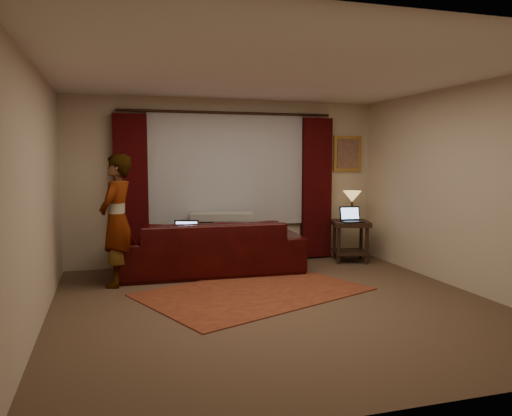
% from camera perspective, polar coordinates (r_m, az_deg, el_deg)
% --- Properties ---
extents(floor, '(5.00, 5.00, 0.01)m').
position_cam_1_polar(floor, '(5.83, 2.45, -11.06)').
color(floor, brown).
rests_on(floor, ground).
extents(ceiling, '(5.00, 5.00, 0.02)m').
position_cam_1_polar(ceiling, '(5.65, 2.57, 15.12)').
color(ceiling, silver).
rests_on(ceiling, ground).
extents(wall_back, '(5.00, 0.02, 2.60)m').
position_cam_1_polar(wall_back, '(7.99, -3.34, 3.01)').
color(wall_back, '#BFAD95').
rests_on(wall_back, ground).
extents(wall_front, '(5.00, 0.02, 2.60)m').
position_cam_1_polar(wall_front, '(3.34, 16.63, -1.00)').
color(wall_front, '#BFAD95').
rests_on(wall_front, ground).
extents(wall_left, '(0.02, 5.00, 2.60)m').
position_cam_1_polar(wall_left, '(5.33, -23.81, 1.18)').
color(wall_left, '#BFAD95').
rests_on(wall_left, ground).
extents(wall_right, '(0.02, 5.00, 2.60)m').
position_cam_1_polar(wall_right, '(6.83, 22.79, 2.11)').
color(wall_right, '#BFAD95').
rests_on(wall_right, ground).
extents(sheer_curtain, '(2.50, 0.05, 1.80)m').
position_cam_1_polar(sheer_curtain, '(7.93, -3.25, 4.44)').
color(sheer_curtain, '#A1A1A8').
rests_on(sheer_curtain, wall_back).
extents(drape_left, '(0.50, 0.14, 2.30)m').
position_cam_1_polar(drape_left, '(7.69, -14.10, 1.85)').
color(drape_left, black).
rests_on(drape_left, floor).
extents(drape_right, '(0.50, 0.14, 2.30)m').
position_cam_1_polar(drape_right, '(8.37, 6.90, 2.28)').
color(drape_right, black).
rests_on(drape_right, floor).
extents(curtain_rod, '(0.04, 0.04, 3.40)m').
position_cam_1_polar(curtain_rod, '(7.91, -3.20, 10.82)').
color(curtain_rod, black).
rests_on(curtain_rod, wall_back).
extents(picture_frame, '(0.50, 0.04, 0.60)m').
position_cam_1_polar(picture_frame, '(8.68, 10.39, 6.11)').
color(picture_frame, gold).
rests_on(picture_frame, wall_back).
extents(sofa, '(2.69, 1.24, 1.07)m').
position_cam_1_polar(sofa, '(7.32, -5.25, -3.27)').
color(sofa, black).
rests_on(sofa, floor).
extents(throw_blanket, '(1.00, 0.56, 0.11)m').
position_cam_1_polar(throw_blanket, '(7.60, -3.95, 1.17)').
color(throw_blanket, gray).
rests_on(throw_blanket, sofa).
extents(clothing_pile, '(0.57, 0.49, 0.21)m').
position_cam_1_polar(clothing_pile, '(7.33, 1.61, -2.40)').
color(clothing_pile, '#7A4356').
rests_on(clothing_pile, sofa).
extents(laptop_sofa, '(0.45, 0.47, 0.25)m').
position_cam_1_polar(laptop_sofa, '(7.08, -8.16, -2.58)').
color(laptop_sofa, black).
rests_on(laptop_sofa, sofa).
extents(area_rug, '(3.12, 2.64, 0.01)m').
position_cam_1_polar(area_rug, '(6.34, -0.25, -9.56)').
color(area_rug, maroon).
rests_on(area_rug, floor).
extents(end_table, '(0.72, 0.72, 0.66)m').
position_cam_1_polar(end_table, '(8.26, 10.72, -3.75)').
color(end_table, black).
rests_on(end_table, floor).
extents(tiffany_lamp, '(0.39, 0.39, 0.48)m').
position_cam_1_polar(tiffany_lamp, '(8.33, 10.91, 0.29)').
color(tiffany_lamp, olive).
rests_on(tiffany_lamp, end_table).
extents(laptop_table, '(0.37, 0.39, 0.24)m').
position_cam_1_polar(laptop_table, '(8.05, 10.96, -0.74)').
color(laptop_table, black).
rests_on(laptop_table, end_table).
extents(person, '(0.68, 0.68, 1.73)m').
position_cam_1_polar(person, '(6.76, -15.61, -1.37)').
color(person, gray).
rests_on(person, floor).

